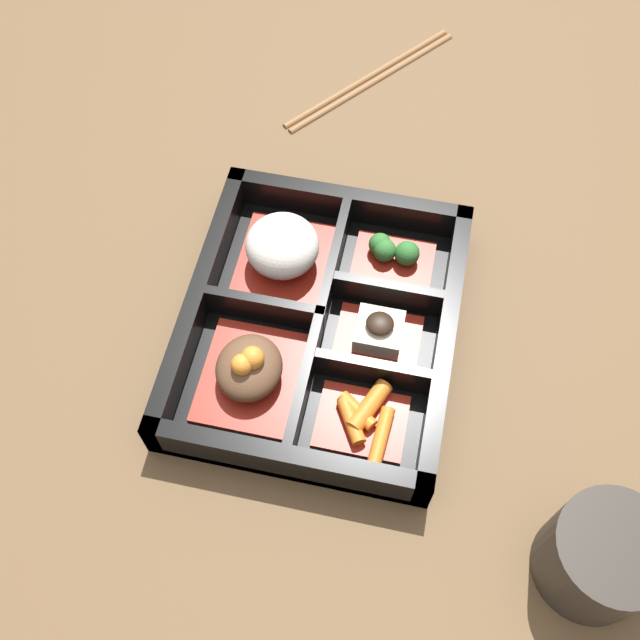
% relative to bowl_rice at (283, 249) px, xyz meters
% --- Properties ---
extents(ground_plane, '(3.00, 3.00, 0.00)m').
position_rel_bowl_rice_xyz_m(ground_plane, '(-0.06, -0.05, -0.03)').
color(ground_plane, brown).
extents(bento_base, '(0.26, 0.22, 0.01)m').
position_rel_bowl_rice_xyz_m(bento_base, '(-0.06, -0.05, -0.03)').
color(bento_base, black).
rests_on(bento_base, ground_plane).
extents(bento_rim, '(0.26, 0.22, 0.04)m').
position_rel_bowl_rice_xyz_m(bento_rim, '(-0.06, -0.05, -0.01)').
color(bento_rim, black).
rests_on(bento_rim, ground_plane).
extents(bowl_stew, '(0.10, 0.08, 0.05)m').
position_rel_bowl_rice_xyz_m(bowl_stew, '(-0.12, -0.00, -0.01)').
color(bowl_stew, maroon).
rests_on(bowl_stew, bento_base).
extents(bowl_rice, '(0.10, 0.08, 0.05)m').
position_rel_bowl_rice_xyz_m(bowl_rice, '(0.00, 0.00, 0.00)').
color(bowl_rice, maroon).
rests_on(bowl_rice, bento_base).
extents(bowl_carrots, '(0.07, 0.07, 0.02)m').
position_rel_bowl_rice_xyz_m(bowl_carrots, '(-0.13, -0.10, -0.02)').
color(bowl_carrots, maroon).
rests_on(bowl_carrots, bento_base).
extents(bowl_tofu, '(0.05, 0.07, 0.03)m').
position_rel_bowl_rice_xyz_m(bowl_tofu, '(-0.06, -0.10, -0.01)').
color(bowl_tofu, maroon).
rests_on(bowl_tofu, bento_base).
extents(bowl_greens, '(0.06, 0.07, 0.03)m').
position_rel_bowl_rice_xyz_m(bowl_greens, '(0.02, -0.09, -0.01)').
color(bowl_greens, maroon).
rests_on(bowl_greens, bento_base).
extents(tea_cup, '(0.08, 0.08, 0.07)m').
position_rel_bowl_rice_xyz_m(tea_cup, '(-0.21, -0.28, 0.00)').
color(tea_cup, '#2D2823').
rests_on(tea_cup, ground_plane).
extents(chopsticks, '(0.19, 0.15, 0.01)m').
position_rel_bowl_rice_xyz_m(chopsticks, '(0.26, -0.03, -0.03)').
color(chopsticks, brown).
rests_on(chopsticks, ground_plane).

